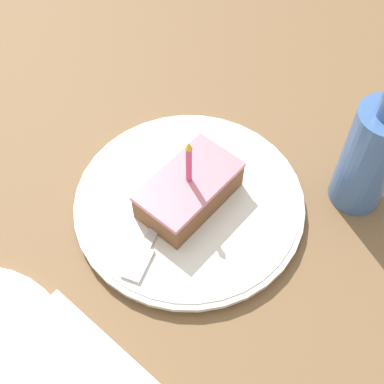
{
  "coord_description": "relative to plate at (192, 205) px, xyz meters",
  "views": [
    {
      "loc": [
        0.25,
        -0.3,
        0.58
      ],
      "look_at": [
        0.0,
        -0.02,
        0.04
      ],
      "focal_mm": 50.0,
      "sensor_mm": 36.0,
      "label": 1
    }
  ],
  "objects": [
    {
      "name": "ground_plane",
      "position": [
        -0.0,
        0.02,
        -0.03
      ],
      "size": [
        2.4,
        2.4,
        0.04
      ],
      "color": "brown",
      "rests_on": "ground"
    },
    {
      "name": "plate",
      "position": [
        0.0,
        0.0,
        0.0
      ],
      "size": [
        0.29,
        0.29,
        0.02
      ],
      "color": "white",
      "rests_on": "ground_plane"
    },
    {
      "name": "cake_slice",
      "position": [
        0.0,
        -0.0,
        0.03
      ],
      "size": [
        0.07,
        0.13,
        0.11
      ],
      "color": "brown",
      "rests_on": "plate"
    },
    {
      "name": "fork",
      "position": [
        -0.01,
        -0.06,
        0.01
      ],
      "size": [
        0.08,
        0.18,
        0.0
      ],
      "color": "silver",
      "rests_on": "plate"
    },
    {
      "name": "bottle",
      "position": [
        0.15,
        0.16,
        0.08
      ],
      "size": [
        0.07,
        0.07,
        0.21
      ],
      "color": "#3F66A5",
      "rests_on": "ground_plane"
    }
  ]
}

